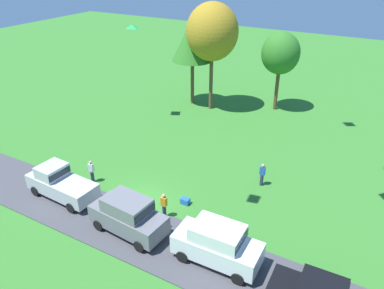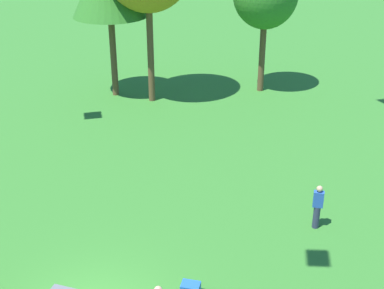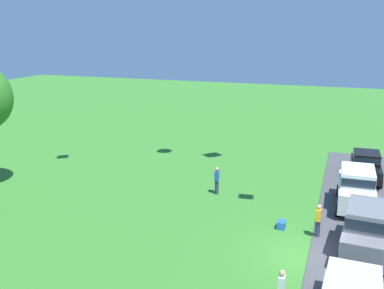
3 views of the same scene
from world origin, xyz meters
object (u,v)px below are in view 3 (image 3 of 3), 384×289
car_suv_mid_row (357,187)px  cooler_box (281,225)px  person_watching_sky (217,180)px  person_beside_suv (318,221)px  car_sedan_far_end (366,165)px  car_suv_by_flagpole (367,228)px

car_suv_mid_row → cooler_box: car_suv_mid_row is taller
person_watching_sky → person_beside_suv: same height
car_sedan_far_end → person_beside_suv: 10.06m
car_suv_by_flagpole → person_beside_suv: size_ratio=2.77×
cooler_box → car_suv_mid_row: bearing=-41.5°
car_sedan_far_end → cooler_box: size_ratio=7.94×
car_suv_by_flagpole → car_sedan_far_end: (10.81, -0.20, -0.25)m
car_suv_by_flagpole → person_watching_sky: size_ratio=2.77×
car_suv_by_flagpole → cooler_box: car_suv_by_flagpole is taller
car_suv_by_flagpole → person_beside_suv: bearing=64.2°
car_suv_mid_row → person_watching_sky: car_suv_mid_row is taller
car_suv_by_flagpole → car_suv_mid_row: same height
person_watching_sky → car_suv_by_flagpole: bearing=-120.9°
car_suv_mid_row → person_watching_sky: bearing=93.1°
car_suv_by_flagpole → car_sedan_far_end: 10.82m
car_suv_mid_row → person_beside_suv: (-4.43, 1.73, -0.42)m
person_watching_sky → person_beside_suv: size_ratio=1.00×
car_sedan_far_end → person_watching_sky: car_sedan_far_end is taller
car_suv_mid_row → person_watching_sky: size_ratio=2.71×
car_sedan_far_end → person_watching_sky: (-5.78, 8.61, -0.16)m
car_suv_mid_row → car_sedan_far_end: car_suv_mid_row is taller
car_suv_by_flagpole → person_beside_suv: car_suv_by_flagpole is taller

